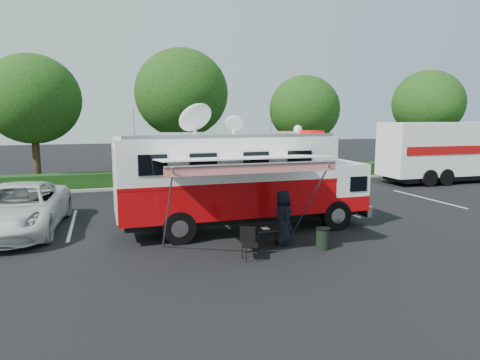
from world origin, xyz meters
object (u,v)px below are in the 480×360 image
object	(u,v)px
command_truck	(242,179)
white_suv	(19,232)
semi_trailer	(470,150)
trash_bin	(323,238)
folding_table	(267,230)

from	to	relation	value
command_truck	white_suv	distance (m)	8.83
white_suv	semi_trailer	size ratio (longest dim) A/B	0.51
white_suv	trash_bin	xyz separation A→B (m)	(10.07, -5.54, 0.37)
semi_trailer	command_truck	bearing A→B (deg)	-158.49
folding_table	trash_bin	xyz separation A→B (m)	(1.84, -0.39, -0.34)
folding_table	white_suv	bearing A→B (deg)	147.98
command_truck	semi_trailer	bearing A→B (deg)	21.51
command_truck	trash_bin	size ratio (longest dim) A/B	13.33
white_suv	folding_table	bearing A→B (deg)	-27.21
command_truck	white_suv	bearing A→B (deg)	164.40
white_suv	trash_bin	size ratio (longest dim) A/B	9.09
command_truck	folding_table	world-z (taller)	command_truck
command_truck	folding_table	xyz separation A→B (m)	(-0.06, -2.83, -1.30)
folding_table	trash_bin	world-z (taller)	folding_table
command_truck	folding_table	distance (m)	3.11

